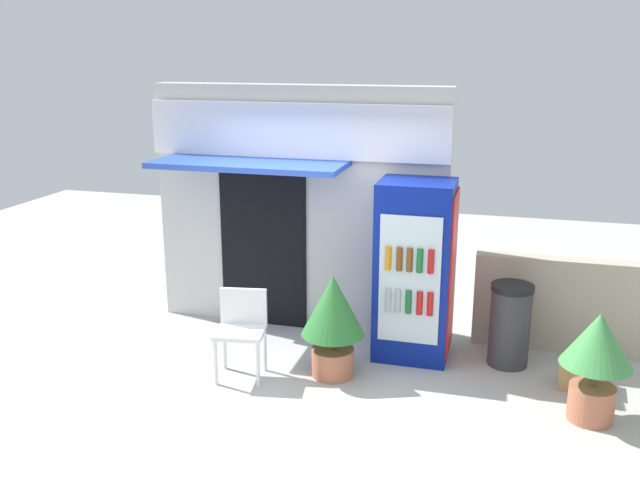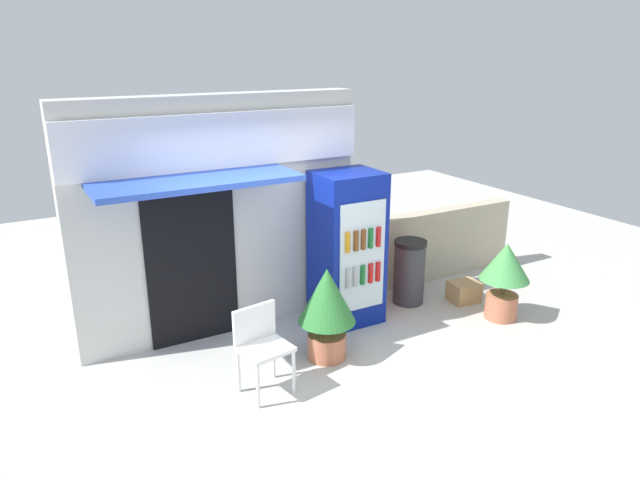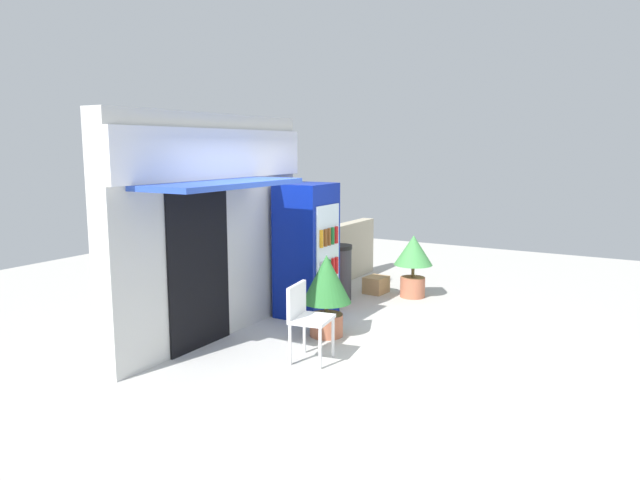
% 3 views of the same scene
% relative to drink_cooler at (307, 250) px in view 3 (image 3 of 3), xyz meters
% --- Properties ---
extents(ground, '(16.00, 16.00, 0.00)m').
position_rel_drink_cooler_xyz_m(ground, '(-1.05, -1.19, -0.94)').
color(ground, beige).
extents(storefront_building, '(3.39, 1.11, 2.79)m').
position_rel_drink_cooler_xyz_m(storefront_building, '(-1.43, 0.53, 0.51)').
color(storefront_building, silver).
rests_on(storefront_building, ground).
extents(drink_cooler, '(0.78, 0.73, 1.89)m').
position_rel_drink_cooler_xyz_m(drink_cooler, '(0.00, 0.00, 0.00)').
color(drink_cooler, navy).
rests_on(drink_cooler, ground).
extents(plastic_chair, '(0.53, 0.48, 0.87)m').
position_rel_drink_cooler_xyz_m(plastic_chair, '(-1.57, -0.93, -0.41)').
color(plastic_chair, white).
rests_on(plastic_chair, ground).
extents(potted_plant_near_shop, '(0.63, 0.63, 1.05)m').
position_rel_drink_cooler_xyz_m(potted_plant_near_shop, '(-0.70, -0.70, -0.30)').
color(potted_plant_near_shop, '#BC6B4C').
rests_on(potted_plant_near_shop, ground).
extents(potted_plant_curbside, '(0.61, 0.61, 1.00)m').
position_rel_drink_cooler_xyz_m(potted_plant_curbside, '(1.71, -0.94, -0.31)').
color(potted_plant_curbside, '#BC6B4C').
rests_on(potted_plant_curbside, ground).
extents(trash_bin, '(0.43, 0.43, 0.87)m').
position_rel_drink_cooler_xyz_m(trash_bin, '(0.99, 0.03, -0.51)').
color(trash_bin, '#38383D').
rests_on(trash_bin, ground).
extents(stone_boundary_wall, '(2.63, 0.22, 1.03)m').
position_rel_drink_cooler_xyz_m(stone_boundary_wall, '(1.91, 0.57, -0.43)').
color(stone_boundary_wall, '#B7AD93').
rests_on(stone_boundary_wall, ground).
extents(cardboard_box, '(0.41, 0.35, 0.27)m').
position_rel_drink_cooler_xyz_m(cardboard_box, '(1.67, -0.32, -0.81)').
color(cardboard_box, tan).
rests_on(cardboard_box, ground).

